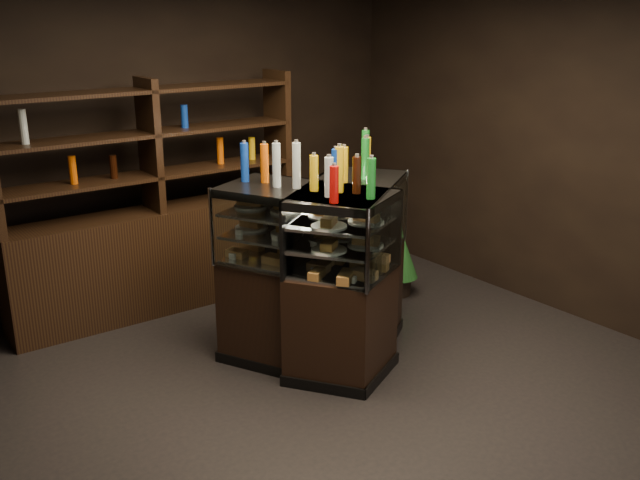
# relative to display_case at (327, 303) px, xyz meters

# --- Properties ---
(ground) EXTENTS (5.00, 5.00, 0.00)m
(ground) POSITION_rel_display_case_xyz_m (-0.30, -0.39, -0.45)
(ground) COLOR black
(ground) RESTS_ON ground
(room_shell) EXTENTS (5.02, 5.02, 3.01)m
(room_shell) POSITION_rel_display_case_xyz_m (-0.30, -0.39, 1.49)
(room_shell) COLOR black
(room_shell) RESTS_ON ground
(display_case) EXTENTS (1.54, 1.38, 1.34)m
(display_case) POSITION_rel_display_case_xyz_m (0.00, 0.00, 0.00)
(display_case) COLOR black
(display_case) RESTS_ON ground
(food_display) EXTENTS (1.17, 1.10, 0.42)m
(food_display) POSITION_rel_display_case_xyz_m (-0.00, -0.00, 0.58)
(food_display) COLOR gold
(food_display) RESTS_ON display_case
(bottles_top) EXTENTS (1.01, 0.96, 0.30)m
(bottles_top) POSITION_rel_display_case_xyz_m (0.00, 0.00, 1.02)
(bottles_top) COLOR #147223
(bottles_top) RESTS_ON display_case
(potted_conifer) EXTENTS (0.35, 0.35, 0.74)m
(potted_conifer) POSITION_rel_display_case_xyz_m (1.31, 0.62, -0.03)
(potted_conifer) COLOR black
(potted_conifer) RESTS_ON ground
(back_shelving) EXTENTS (2.57, 0.45, 2.00)m
(back_shelving) POSITION_rel_display_case_xyz_m (-0.58, 1.66, 0.15)
(back_shelving) COLOR black
(back_shelving) RESTS_ON ground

